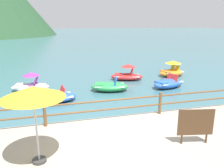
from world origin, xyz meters
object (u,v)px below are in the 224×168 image
(beach_umbrella, at_px, (33,93))
(pedal_boat_6, at_px, (172,71))
(pedal_boat_3, at_px, (109,86))
(pedal_boat_5, at_px, (168,83))
(pedal_boat_1, at_px, (30,85))
(pedal_boat_4, at_px, (56,97))
(sign_board, at_px, (196,123))
(pedal_boat_2, at_px, (127,75))

(beach_umbrella, xyz_separation_m, pedal_boat_6, (9.83, 10.07, -2.02))
(pedal_boat_3, distance_m, pedal_boat_5, 3.97)
(pedal_boat_1, distance_m, pedal_boat_4, 2.95)
(pedal_boat_5, bearing_deg, pedal_boat_3, 175.46)
(pedal_boat_1, bearing_deg, beach_umbrella, -84.41)
(pedal_boat_4, bearing_deg, pedal_boat_1, 120.66)
(sign_board, height_order, pedal_boat_4, sign_board)
(beach_umbrella, relative_size, pedal_boat_5, 0.86)
(sign_board, relative_size, beach_umbrella, 0.53)
(pedal_boat_1, relative_size, pedal_boat_2, 0.94)
(pedal_boat_3, relative_size, pedal_boat_6, 1.10)
(pedal_boat_2, bearing_deg, beach_umbrella, -121.21)
(sign_board, distance_m, pedal_boat_2, 10.16)
(pedal_boat_1, bearing_deg, sign_board, -57.66)
(pedal_boat_1, distance_m, pedal_boat_2, 6.89)
(pedal_boat_1, distance_m, pedal_boat_3, 5.02)
(pedal_boat_6, bearing_deg, sign_board, -115.74)
(sign_board, height_order, beach_umbrella, beach_umbrella)
(sign_board, bearing_deg, pedal_boat_3, 96.52)
(pedal_boat_4, bearing_deg, pedal_boat_5, 6.85)
(pedal_boat_4, bearing_deg, beach_umbrella, -95.90)
(pedal_boat_1, bearing_deg, pedal_boat_4, -59.34)
(pedal_boat_3, xyz_separation_m, pedal_boat_5, (3.95, -0.31, 0.01))
(pedal_boat_4, relative_size, pedal_boat_6, 0.99)
(pedal_boat_4, xyz_separation_m, pedal_boat_6, (9.18, 3.84, 0.19))
(pedal_boat_5, height_order, pedal_boat_6, pedal_boat_6)
(pedal_boat_2, bearing_deg, pedal_boat_6, 3.63)
(beach_umbrella, relative_size, pedal_boat_3, 0.86)
(pedal_boat_2, bearing_deg, sign_board, -96.22)
(beach_umbrella, bearing_deg, pedal_boat_2, 58.79)
(pedal_boat_6, bearing_deg, pedal_boat_2, -176.37)
(beach_umbrella, distance_m, pedal_boat_1, 9.05)
(beach_umbrella, bearing_deg, pedal_boat_4, 84.10)
(beach_umbrella, xyz_separation_m, pedal_boat_4, (0.64, 6.23, -2.20))
(beach_umbrella, xyz_separation_m, pedal_boat_2, (5.95, 9.82, -2.06))
(sign_board, height_order, pedal_boat_5, sign_board)
(pedal_boat_2, relative_size, pedal_boat_6, 1.12)
(pedal_boat_3, bearing_deg, sign_board, -83.48)
(pedal_boat_3, bearing_deg, pedal_boat_4, -160.37)
(pedal_boat_1, bearing_deg, pedal_boat_3, -15.56)
(beach_umbrella, height_order, pedal_boat_4, beach_umbrella)
(beach_umbrella, bearing_deg, pedal_boat_3, 61.81)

